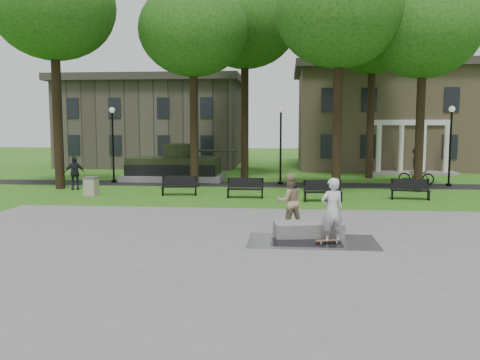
% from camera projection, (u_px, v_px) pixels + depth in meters
% --- Properties ---
extents(ground, '(120.00, 120.00, 0.00)m').
position_uv_depth(ground, '(263.00, 222.00, 19.00)').
color(ground, '#2E5C15').
rests_on(ground, ground).
extents(plaza, '(22.00, 16.00, 0.02)m').
position_uv_depth(plaza, '(254.00, 256.00, 14.05)').
color(plaza, gray).
rests_on(plaza, ground).
extents(footpath, '(44.00, 2.60, 0.01)m').
position_uv_depth(footpath, '(272.00, 185.00, 30.88)').
color(footpath, black).
rests_on(footpath, ground).
extents(building_right, '(17.00, 12.00, 8.60)m').
position_uv_depth(building_right, '(394.00, 116.00, 43.35)').
color(building_right, '#9E8460').
rests_on(building_right, ground).
extents(building_left, '(15.00, 10.00, 7.20)m').
position_uv_depth(building_left, '(155.00, 125.00, 45.84)').
color(building_left, '#4C443D').
rests_on(building_left, ground).
extents(tree_0, '(6.80, 6.80, 12.97)m').
position_uv_depth(tree_0, '(53.00, 8.00, 27.91)').
color(tree_0, black).
rests_on(tree_0, ground).
extents(tree_1, '(6.20, 6.20, 11.63)m').
position_uv_depth(tree_1, '(193.00, 31.00, 28.83)').
color(tree_1, black).
rests_on(tree_1, ground).
extents(tree_2, '(6.60, 6.60, 12.16)m').
position_uv_depth(tree_2, '(339.00, 14.00, 26.08)').
color(tree_2, black).
rests_on(tree_2, ground).
extents(tree_3, '(6.00, 6.00, 11.19)m').
position_uv_depth(tree_3, '(424.00, 30.00, 26.74)').
color(tree_3, black).
rests_on(tree_3, ground).
extents(tree_4, '(7.20, 7.20, 13.50)m').
position_uv_depth(tree_4, '(245.00, 23.00, 33.89)').
color(tree_4, black).
rests_on(tree_4, ground).
extents(tree_5, '(6.40, 6.40, 12.44)m').
position_uv_depth(tree_5, '(373.00, 33.00, 33.69)').
color(tree_5, black).
rests_on(tree_5, ground).
extents(lamp_left, '(0.36, 0.36, 4.73)m').
position_uv_depth(lamp_left, '(113.00, 138.00, 31.78)').
color(lamp_left, black).
rests_on(lamp_left, ground).
extents(lamp_mid, '(0.36, 0.36, 4.73)m').
position_uv_depth(lamp_mid, '(281.00, 139.00, 30.82)').
color(lamp_mid, black).
rests_on(lamp_mid, ground).
extents(lamp_right, '(0.36, 0.36, 4.73)m').
position_uv_depth(lamp_right, '(451.00, 139.00, 29.91)').
color(lamp_right, black).
rests_on(lamp_right, ground).
extents(tank_monument, '(7.45, 3.40, 2.40)m').
position_uv_depth(tank_monument, '(175.00, 167.00, 33.35)').
color(tank_monument, gray).
rests_on(tank_monument, ground).
extents(puddle, '(2.20, 1.20, 0.00)m').
position_uv_depth(puddle, '(306.00, 243.00, 15.63)').
color(puddle, black).
rests_on(puddle, plaza).
extents(concrete_block, '(2.33, 1.33, 0.45)m').
position_uv_depth(concrete_block, '(308.00, 229.00, 16.54)').
color(concrete_block, gray).
rests_on(concrete_block, plaza).
extents(skateboard, '(0.80, 0.42, 0.07)m').
position_uv_depth(skateboard, '(328.00, 241.00, 15.66)').
color(skateboard, brown).
rests_on(skateboard, plaza).
extents(skateboarder, '(0.85, 0.70, 2.00)m').
position_uv_depth(skateboarder, '(332.00, 210.00, 15.63)').
color(skateboarder, silver).
rests_on(skateboarder, plaza).
extents(friend_watching, '(1.15, 1.03, 1.94)m').
position_uv_depth(friend_watching, '(289.00, 201.00, 17.61)').
color(friend_watching, tan).
rests_on(friend_watching, plaza).
extents(pedestrian_walker, '(1.19, 0.81, 1.87)m').
position_uv_depth(pedestrian_walker, '(74.00, 173.00, 28.54)').
color(pedestrian_walker, '#21222C').
rests_on(pedestrian_walker, ground).
extents(cyclist, '(2.19, 1.31, 2.26)m').
position_uv_depth(cyclist, '(416.00, 169.00, 30.93)').
color(cyclist, black).
rests_on(cyclist, ground).
extents(park_bench_0, '(1.84, 0.70, 1.00)m').
position_uv_depth(park_bench_0, '(180.00, 185.00, 26.26)').
color(park_bench_0, black).
rests_on(park_bench_0, ground).
extents(park_bench_1, '(1.80, 0.53, 1.00)m').
position_uv_depth(park_bench_1, '(245.00, 187.00, 25.29)').
color(park_bench_1, black).
rests_on(park_bench_1, ground).
extents(park_bench_2, '(1.83, 0.68, 1.00)m').
position_uv_depth(park_bench_2, '(323.00, 190.00, 24.16)').
color(park_bench_2, black).
rests_on(park_bench_2, ground).
extents(park_bench_3, '(1.83, 0.67, 1.00)m').
position_uv_depth(park_bench_3, '(410.00, 189.00, 24.79)').
color(park_bench_3, black).
rests_on(park_bench_3, ground).
extents(trash_bin, '(0.71, 0.71, 0.96)m').
position_uv_depth(trash_bin, '(91.00, 186.00, 26.20)').
color(trash_bin, '#B4A594').
rests_on(trash_bin, ground).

